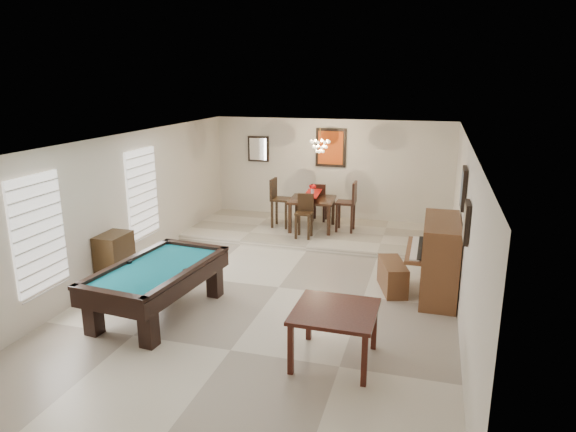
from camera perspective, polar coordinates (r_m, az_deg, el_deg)
The scene contains 25 objects.
ground_plane at distance 9.15m, azimuth -1.04°, elevation -7.98°, with size 6.00×9.00×0.02m, color beige.
wall_back at distance 12.99m, azimuth 4.75°, elevation 4.97°, with size 6.00×0.04×2.60m, color silver.
wall_front at distance 4.88m, azimuth -17.16°, elevation -13.45°, with size 6.00×0.04×2.60m, color silver.
wall_left at distance 9.99m, azimuth -17.78°, elevation 1.20°, with size 0.04×9.00×2.60m, color silver.
wall_right at distance 8.38m, azimuth 18.95°, elevation -1.51°, with size 0.04×9.00×2.60m, color silver.
ceiling at distance 8.47m, azimuth -1.13°, elevation 8.48°, with size 6.00×9.00×0.04m, color white.
dining_step at distance 12.08m, azimuth 3.46°, elevation -1.83°, with size 6.00×2.50×0.12m, color beige.
window_left_front at distance 8.28m, azimuth -25.99°, elevation -1.72°, with size 0.06×1.00×1.70m, color white.
window_left_rear at distance 10.44m, azimuth -15.89°, elevation 2.49°, with size 0.06×1.00×1.70m, color white.
pool_table at distance 8.30m, azimuth -14.20°, elevation -8.03°, with size 1.24×2.30×0.77m, color black, non-canonical shape.
square_table at distance 6.83m, azimuth 5.18°, elevation -13.07°, with size 1.05×1.05×0.72m, color black, non-canonical shape.
upright_piano at distance 8.97m, azimuth 15.53°, elevation -4.46°, with size 0.89×1.58×1.32m, color brown, non-canonical shape.
piano_bench at distance 9.12m, azimuth 11.53°, elevation -6.57°, with size 0.36×0.92×0.51m, color brown.
apothecary_chest at distance 9.50m, azimuth -18.67°, elevation -4.73°, with size 0.43×0.65×0.97m, color black.
dining_table at distance 12.05m, azimuth 2.71°, elevation 0.53°, with size 1.03×1.03×0.85m, color black, non-canonical shape.
flower_vase at distance 11.93m, azimuth 2.74°, elevation 3.02°, with size 0.13×0.13×0.22m, color red, non-canonical shape.
dining_chair_south at distance 11.36m, azimuth 1.78°, elevation -0.05°, with size 0.36×0.36×0.97m, color black, non-canonical shape.
dining_chair_north at distance 12.76m, azimuth 3.52°, elevation 1.58°, with size 0.35×0.35×0.96m, color black, non-canonical shape.
dining_chair_west at distance 12.17m, azimuth -0.76°, elevation 1.45°, with size 0.43×0.43×1.16m, color black, non-canonical shape.
dining_chair_east at distance 11.91m, azimuth 6.42°, elevation 1.05°, with size 0.43×0.43×1.17m, color black, non-canonical shape.
chandelier at distance 11.59m, azimuth 3.57°, elevation 8.27°, with size 0.44×0.44×0.60m, color #FFE5B2, non-canonical shape.
back_painting at distance 12.85m, azimuth 4.77°, elevation 7.57°, with size 0.75×0.06×0.95m, color #D84C14.
back_mirror at distance 13.36m, azimuth -3.32°, elevation 7.45°, with size 0.55×0.06×0.65m, color white.
right_picture_upper at distance 8.52m, azimuth 18.94°, elevation 2.93°, with size 0.06×0.55×0.65m, color slate.
right_picture_lower at distance 7.31m, azimuth 19.23°, elevation -0.66°, with size 0.06×0.45×0.55m, color gray.
Camera 1 is at (2.47, -8.04, 3.58)m, focal length 32.00 mm.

